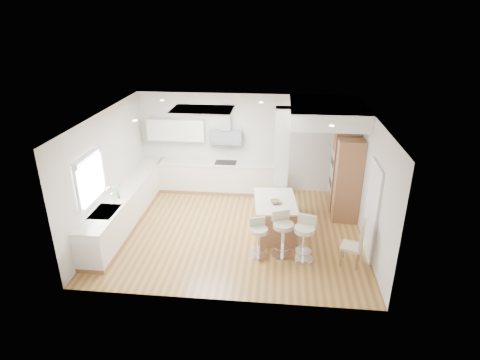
# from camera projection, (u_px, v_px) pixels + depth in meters

# --- Properties ---
(ground) EXTENTS (6.00, 6.00, 0.00)m
(ground) POSITION_uv_depth(u_px,v_px,m) (235.00, 231.00, 9.63)
(ground) COLOR #AB7B3F
(ground) RESTS_ON ground
(ceiling) EXTENTS (6.00, 5.00, 0.02)m
(ceiling) POSITION_uv_depth(u_px,v_px,m) (235.00, 231.00, 9.63)
(ceiling) COLOR white
(ceiling) RESTS_ON ground
(wall_back) EXTENTS (6.00, 0.04, 2.80)m
(wall_back) POSITION_uv_depth(u_px,v_px,m) (244.00, 143.00, 11.37)
(wall_back) COLOR beige
(wall_back) RESTS_ON ground
(wall_left) EXTENTS (0.04, 5.00, 2.80)m
(wall_left) POSITION_uv_depth(u_px,v_px,m) (107.00, 172.00, 9.36)
(wall_left) COLOR beige
(wall_left) RESTS_ON ground
(wall_right) EXTENTS (0.04, 5.00, 2.80)m
(wall_right) POSITION_uv_depth(u_px,v_px,m) (370.00, 182.00, 8.80)
(wall_right) COLOR beige
(wall_right) RESTS_ON ground
(skylight) EXTENTS (4.10, 2.10, 0.06)m
(skylight) POSITION_uv_depth(u_px,v_px,m) (203.00, 110.00, 9.16)
(skylight) COLOR white
(skylight) RESTS_ON ground
(window_left) EXTENTS (0.06, 1.28, 1.07)m
(window_left) POSITION_uv_depth(u_px,v_px,m) (90.00, 175.00, 8.41)
(window_left) COLOR white
(window_left) RESTS_ON ground
(doorway_right) EXTENTS (0.05, 1.00, 2.10)m
(doorway_right) POSITION_uv_depth(u_px,v_px,m) (372.00, 211.00, 8.41)
(doorway_right) COLOR #4D443C
(doorway_right) RESTS_ON ground
(counter_left) EXTENTS (0.63, 4.50, 1.35)m
(counter_left) POSITION_uv_depth(u_px,v_px,m) (127.00, 204.00, 9.91)
(counter_left) COLOR #9D6943
(counter_left) RESTS_ON ground
(counter_back) EXTENTS (3.62, 0.63, 2.50)m
(counter_back) POSITION_uv_depth(u_px,v_px,m) (212.00, 168.00, 11.48)
(counter_back) COLOR #9D6943
(counter_back) RESTS_ON ground
(pillar) EXTENTS (0.35, 0.35, 2.80)m
(pillar) POSITION_uv_depth(u_px,v_px,m) (281.00, 164.00, 9.85)
(pillar) COLOR white
(pillar) RESTS_ON ground
(soffit) EXTENTS (1.78, 2.20, 0.40)m
(soffit) POSITION_uv_depth(u_px,v_px,m) (327.00, 112.00, 9.69)
(soffit) COLOR white
(soffit) RESTS_ON ground
(oven_column) EXTENTS (0.63, 1.21, 2.10)m
(oven_column) POSITION_uv_depth(u_px,v_px,m) (345.00, 175.00, 10.09)
(oven_column) COLOR #9D6943
(oven_column) RESTS_ON ground
(peninsula) EXTENTS (1.07, 1.50, 0.93)m
(peninsula) POSITION_uv_depth(u_px,v_px,m) (275.00, 217.00, 9.36)
(peninsula) COLOR #9D6943
(peninsula) RESTS_ON ground
(bar_stool_a) EXTENTS (0.49, 0.49, 0.87)m
(bar_stool_a) POSITION_uv_depth(u_px,v_px,m) (259.00, 236.00, 8.45)
(bar_stool_a) COLOR white
(bar_stool_a) RESTS_ON ground
(bar_stool_b) EXTENTS (0.59, 0.59, 1.01)m
(bar_stool_b) POSITION_uv_depth(u_px,v_px,m) (283.00, 232.00, 8.45)
(bar_stool_b) COLOR white
(bar_stool_b) RESTS_ON ground
(bar_stool_c) EXTENTS (0.56, 0.56, 1.00)m
(bar_stool_c) POSITION_uv_depth(u_px,v_px,m) (304.00, 236.00, 8.31)
(bar_stool_c) COLOR white
(bar_stool_c) RESTS_ON ground
(dining_chair) EXTENTS (0.51, 0.51, 1.03)m
(dining_chair) POSITION_uv_depth(u_px,v_px,m) (357.00, 242.00, 8.13)
(dining_chair) COLOR beige
(dining_chair) RESTS_ON ground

